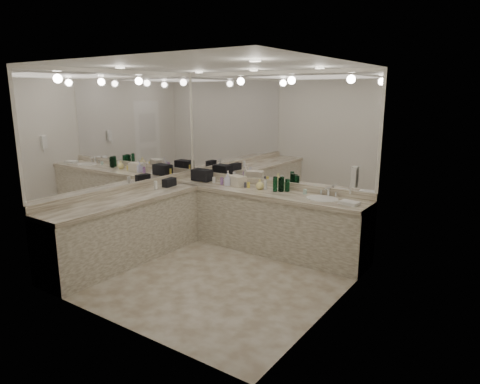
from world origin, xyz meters
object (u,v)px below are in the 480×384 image
Objects in this scene: cream_cosmetic_case at (237,181)px; soap_bottle_a at (228,178)px; black_toiletry_bag at (202,176)px; hand_towel at (349,203)px; soap_bottle_c at (260,184)px; soap_bottle_b at (228,179)px; wall_phone at (355,177)px; sink at (322,199)px.

cream_cosmetic_case is 1.26× the size of soap_bottle_a.
black_toiletry_bag is 0.68m from cream_cosmetic_case.
cream_cosmetic_case reaches higher than hand_towel.
soap_bottle_b is at bearing -175.82° from soap_bottle_c.
black_toiletry_bag is 1.99× the size of soap_bottle_c.
soap_bottle_a is (-0.18, 0.00, 0.03)m from cream_cosmetic_case.
soap_bottle_a is (-2.20, 0.54, -0.34)m from wall_phone.
sink is at bearing 140.43° from wall_phone.
sink is at bearing 0.89° from soap_bottle_b.
hand_towel is at bearing 15.54° from cream_cosmetic_case.
wall_phone reaches higher than soap_bottle_a.
wall_phone is 0.77× the size of black_toiletry_bag.
black_toiletry_bag reaches higher than sink.
hand_towel is 1.28× the size of soap_bottle_b.
hand_towel is (2.51, -0.08, -0.07)m from black_toiletry_bag.
hand_towel is 1.12× the size of soap_bottle_a.
soap_bottle_a is at bearing 176.70° from hand_towel.
black_toiletry_bag reaches higher than hand_towel.
soap_bottle_b is at bearing -3.52° from black_toiletry_bag.
soap_bottle_c is at bearing 179.05° from sink.
hand_towel is 2.01m from soap_bottle_a.
soap_bottle_a is 0.07m from soap_bottle_b.
sink is 0.42m from hand_towel.
cream_cosmetic_case is 1.43× the size of soap_bottle_b.
black_toiletry_bag is at bearing -158.29° from cream_cosmetic_case.
soap_bottle_b is (0.54, -0.03, 0.01)m from black_toiletry_bag.
cream_cosmetic_case is 0.42m from soap_bottle_c.
cream_cosmetic_case is 1.12× the size of hand_towel.
hand_towel is at bearing 114.86° from wall_phone.
wall_phone is 1.11× the size of soap_bottle_a.
hand_towel is 1.97m from soap_bottle_b.
cream_cosmetic_case is at bearing 165.11° from wall_phone.
black_toiletry_bag is 1.64× the size of soap_bottle_b.
soap_bottle_c is at bearing 176.23° from hand_towel.
cream_cosmetic_case is at bearing 176.97° from soap_bottle_c.
soap_bottle_c is at bearing 162.17° from wall_phone.
wall_phone is 1.53× the size of soap_bottle_c.
cream_cosmetic_case is at bearing 24.52° from soap_bottle_b.
soap_bottle_b is at bearing 178.49° from hand_towel.
sink is 1.00m from soap_bottle_c.
soap_bottle_a reaches higher than black_toiletry_bag.
hand_towel is at bearing -3.30° from soap_bottle_a.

